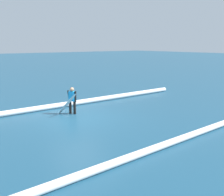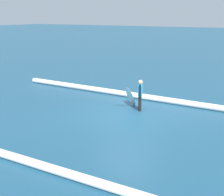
{
  "view_description": "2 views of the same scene",
  "coord_description": "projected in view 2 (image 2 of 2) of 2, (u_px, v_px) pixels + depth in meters",
  "views": [
    {
      "loc": [
        6.67,
        11.12,
        3.63
      ],
      "look_at": [
        -0.79,
        1.7,
        1.18
      ],
      "focal_mm": 43.24,
      "sensor_mm": 36.0,
      "label": 1
    },
    {
      "loc": [
        -5.19,
        10.54,
        4.19
      ],
      "look_at": [
        0.22,
        0.92,
        0.96
      ],
      "focal_mm": 46.1,
      "sensor_mm": 36.0,
      "label": 2
    }
  ],
  "objects": [
    {
      "name": "surfboard",
      "position": [
        131.0,
        97.0,
        12.95
      ],
      "size": [
        0.5,
        1.42,
        1.25
      ],
      "color": "white",
      "rests_on": "ground_plane"
    },
    {
      "name": "ground_plane",
      "position": [
        127.0,
        115.0,
        12.44
      ],
      "size": [
        176.0,
        176.0,
        0.0
      ],
      "primitive_type": "plane",
      "color": "navy"
    },
    {
      "name": "surfer",
      "position": [
        140.0,
        93.0,
        12.86
      ],
      "size": [
        0.32,
        0.56,
        1.4
      ],
      "rotation": [
        0.0,
        0.0,
        5.12
      ],
      "color": "black",
      "rests_on": "ground_plane"
    },
    {
      "name": "wave_crest_midground",
      "position": [
        5.0,
        154.0,
        8.67
      ],
      "size": [
        19.44,
        0.68,
        0.25
      ],
      "primitive_type": "cylinder",
      "rotation": [
        0.0,
        1.57,
        0.02
      ],
      "color": "white",
      "rests_on": "ground_plane"
    },
    {
      "name": "wave_crest_foreground",
      "position": [
        161.0,
        99.0,
        14.18
      ],
      "size": [
        17.11,
        0.51,
        0.29
      ],
      "primitive_type": "cylinder",
      "rotation": [
        0.0,
        1.57,
        -0.01
      ],
      "color": "white",
      "rests_on": "ground_plane"
    }
  ]
}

